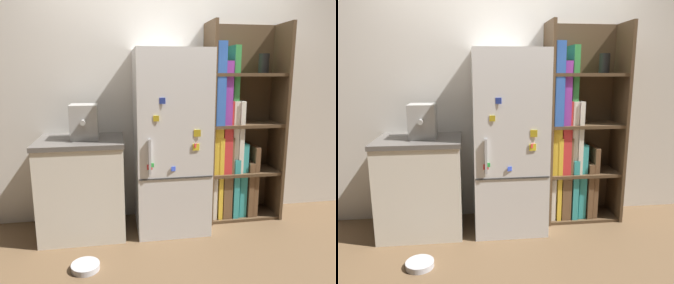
% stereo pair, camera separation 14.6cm
% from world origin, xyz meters
% --- Properties ---
extents(ground_plane, '(16.00, 16.00, 0.00)m').
position_xyz_m(ground_plane, '(0.00, 0.00, 0.00)').
color(ground_plane, brown).
extents(wall_back, '(8.00, 0.05, 2.60)m').
position_xyz_m(wall_back, '(0.00, 0.47, 1.30)').
color(wall_back, silver).
rests_on(wall_back, ground_plane).
extents(refrigerator, '(0.65, 0.61, 1.65)m').
position_xyz_m(refrigerator, '(-0.00, 0.16, 0.83)').
color(refrigerator, silver).
rests_on(refrigerator, ground_plane).
extents(bookshelf, '(0.75, 0.38, 1.91)m').
position_xyz_m(bookshelf, '(0.65, 0.29, 0.81)').
color(bookshelf, '#4C3823').
rests_on(bookshelf, ground_plane).
extents(kitchen_counter, '(0.75, 0.60, 0.88)m').
position_xyz_m(kitchen_counter, '(-0.81, 0.16, 0.44)').
color(kitchen_counter, silver).
rests_on(kitchen_counter, ground_plane).
extents(espresso_machine, '(0.23, 0.31, 0.30)m').
position_xyz_m(espresso_machine, '(-0.76, 0.17, 1.03)').
color(espresso_machine, '#A5A39E').
rests_on(espresso_machine, kitchen_counter).
extents(pet_bowl, '(0.21, 0.21, 0.05)m').
position_xyz_m(pet_bowl, '(-0.76, -0.47, 0.03)').
color(pet_bowl, '#B7B7BC').
rests_on(pet_bowl, ground_plane).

